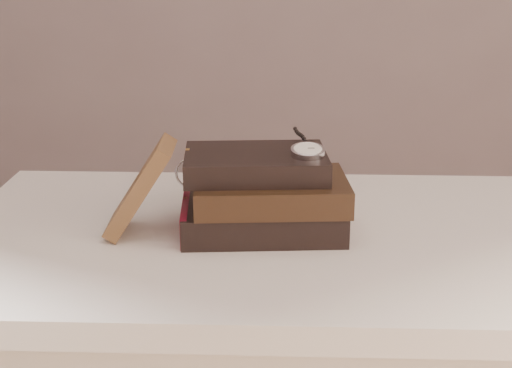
{
  "coord_description": "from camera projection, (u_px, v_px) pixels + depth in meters",
  "views": [
    {
      "loc": [
        0.01,
        -0.74,
        1.18
      ],
      "look_at": [
        -0.03,
        0.35,
        0.82
      ],
      "focal_mm": 53.19,
      "sensor_mm": 36.0,
      "label": 1
    }
  ],
  "objects": [
    {
      "name": "eyeglasses",
      "position": [
        207.0,
        172.0,
        1.23
      ],
      "size": [
        0.11,
        0.13,
        0.05
      ],
      "color": "silver",
      "rests_on": "book_stack"
    },
    {
      "name": "book_stack",
      "position": [
        263.0,
        195.0,
        1.16
      ],
      "size": [
        0.26,
        0.19,
        0.12
      ],
      "color": "black",
      "rests_on": "table"
    },
    {
      "name": "table",
      "position": [
        274.0,
        285.0,
        1.2
      ],
      "size": [
        1.0,
        0.6,
        0.75
      ],
      "color": "silver",
      "rests_on": "ground"
    },
    {
      "name": "journal",
      "position": [
        141.0,
        187.0,
        1.14
      ],
      "size": [
        0.11,
        0.1,
        0.15
      ],
      "primitive_type": "cube",
      "rotation": [
        0.0,
        0.58,
        0.04
      ],
      "color": "#452D1A",
      "rests_on": "table"
    },
    {
      "name": "pocket_watch",
      "position": [
        307.0,
        150.0,
        1.13
      ],
      "size": [
        0.05,
        0.15,
        0.02
      ],
      "color": "silver",
      "rests_on": "book_stack"
    }
  ]
}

